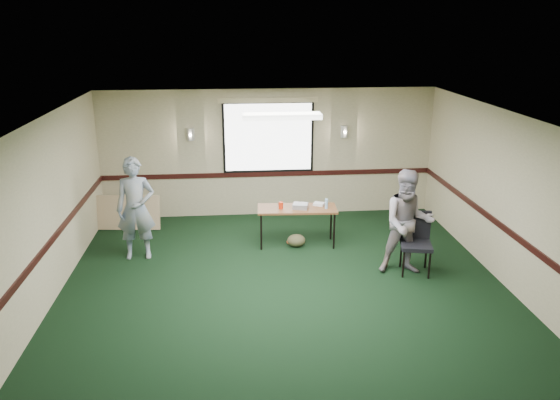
{
  "coord_description": "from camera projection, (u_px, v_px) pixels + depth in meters",
  "views": [
    {
      "loc": [
        -0.78,
        -7.21,
        4.02
      ],
      "look_at": [
        0.0,
        1.3,
        1.2
      ],
      "focal_mm": 35.0,
      "sensor_mm": 36.0,
      "label": 1
    }
  ],
  "objects": [
    {
      "name": "ground",
      "position": [
        288.0,
        303.0,
        8.15
      ],
      "size": [
        8.0,
        8.0,
        0.0
      ],
      "primitive_type": "plane",
      "color": "black",
      "rests_on": "ground"
    },
    {
      "name": "folded_table",
      "position": [
        126.0,
        212.0,
        10.96
      ],
      "size": [
        1.36,
        0.32,
        0.69
      ],
      "primitive_type": "cube",
      "rotation": [
        -0.21,
        0.0,
        -0.09
      ],
      "color": "tan",
      "rests_on": "ground"
    },
    {
      "name": "projector",
      "position": [
        300.0,
        206.0,
        10.03
      ],
      "size": [
        0.32,
        0.28,
        0.09
      ],
      "primitive_type": "cube",
      "rotation": [
        0.0,
        0.0,
        -0.25
      ],
      "color": "gray",
      "rests_on": "folding_table"
    },
    {
      "name": "duffel_bag",
      "position": [
        296.0,
        240.0,
        10.16
      ],
      "size": [
        0.35,
        0.27,
        0.24
      ],
      "primitive_type": "ellipsoid",
      "rotation": [
        0.0,
        0.0,
        0.04
      ],
      "color": "#474428",
      "rests_on": "ground"
    },
    {
      "name": "folding_table",
      "position": [
        297.0,
        211.0,
        10.09
      ],
      "size": [
        1.48,
        0.66,
        0.73
      ],
      "rotation": [
        0.0,
        0.0,
        -0.05
      ],
      "color": "#532D17",
      "rests_on": "ground"
    },
    {
      "name": "game_console",
      "position": [
        319.0,
        204.0,
        10.2
      ],
      "size": [
        0.23,
        0.22,
        0.05
      ],
      "primitive_type": "cube",
      "rotation": [
        0.0,
        0.0,
        -0.44
      ],
      "color": "silver",
      "rests_on": "folding_table"
    },
    {
      "name": "cable_coil",
      "position": [
        296.0,
        242.0,
        10.38
      ],
      "size": [
        0.37,
        0.37,
        0.02
      ],
      "primitive_type": "torus",
      "rotation": [
        0.0,
        0.0,
        -0.04
      ],
      "color": "#D6441A",
      "rests_on": "ground"
    },
    {
      "name": "water_bottle",
      "position": [
        326.0,
        204.0,
        10.01
      ],
      "size": [
        0.06,
        0.06,
        0.19
      ],
      "primitive_type": "cylinder",
      "color": "#8BBAE4",
      "rests_on": "folding_table"
    },
    {
      "name": "room_shell",
      "position": [
        276.0,
        165.0,
        9.66
      ],
      "size": [
        8.0,
        8.02,
        8.0
      ],
      "color": "tan",
      "rests_on": "ground"
    },
    {
      "name": "conference_chair",
      "position": [
        416.0,
        237.0,
        9.06
      ],
      "size": [
        0.59,
        0.6,
        1.01
      ],
      "rotation": [
        0.0,
        0.0,
        -0.2
      ],
      "color": "black",
      "rests_on": "ground"
    },
    {
      "name": "person_left",
      "position": [
        136.0,
        209.0,
        9.47
      ],
      "size": [
        0.69,
        0.47,
        1.82
      ],
      "primitive_type": "imported",
      "rotation": [
        0.0,
        0.0,
        0.05
      ],
      "color": "#435F93",
      "rests_on": "ground"
    },
    {
      "name": "person_right",
      "position": [
        408.0,
        223.0,
        8.89
      ],
      "size": [
        0.93,
        0.76,
        1.76
      ],
      "primitive_type": "imported",
      "rotation": [
        0.0,
        0.0,
        -0.11
      ],
      "color": "#6D7FA9",
      "rests_on": "ground"
    },
    {
      "name": "red_cup",
      "position": [
        281.0,
        205.0,
        10.01
      ],
      "size": [
        0.08,
        0.08,
        0.13
      ],
      "primitive_type": "cylinder",
      "color": "red",
      "rests_on": "folding_table"
    }
  ]
}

